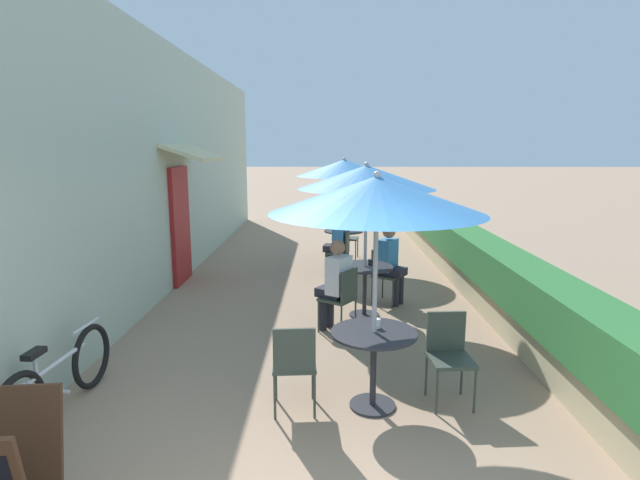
{
  "coord_description": "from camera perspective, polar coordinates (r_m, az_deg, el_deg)",
  "views": [
    {
      "loc": [
        0.25,
        -2.36,
        2.45
      ],
      "look_at": [
        0.15,
        5.36,
        1.0
      ],
      "focal_mm": 28.0,
      "sensor_mm": 36.0,
      "label": 1
    }
  ],
  "objects": [
    {
      "name": "planter_hedge",
      "position": [
        10.0,
        15.22,
        -0.78
      ],
      "size": [
        0.6,
        13.46,
        1.01
      ],
      "color": "tan",
      "rests_on": "ground_plane"
    },
    {
      "name": "seated_patron_mid_right",
      "position": [
        7.88,
        8.04,
        -2.4
      ],
      "size": [
        0.51,
        0.49,
        1.25
      ],
      "rotation": [
        0.0,
        0.0,
        10.41
      ],
      "color": "#23232D",
      "rests_on": "ground_plane"
    },
    {
      "name": "cafe_chair_near_left",
      "position": [
        5.07,
        14.49,
        -12.11
      ],
      "size": [
        0.43,
        0.43,
        0.87
      ],
      "rotation": [
        0.0,
        0.0,
        3.21
      ],
      "color": "#384238",
      "rests_on": "ground_plane"
    },
    {
      "name": "bicycle_leaning",
      "position": [
        5.32,
        -27.66,
        -13.93
      ],
      "size": [
        0.19,
        1.75,
        0.75
      ],
      "rotation": [
        0.0,
        0.0,
        -0.07
      ],
      "color": "black",
      "rests_on": "ground_plane"
    },
    {
      "name": "cafe_chair_mid_left",
      "position": [
        6.64,
        2.55,
        -6.28
      ],
      "size": [
        0.55,
        0.55,
        0.87
      ],
      "rotation": [
        0.0,
        0.0,
        7.27
      ],
      "color": "#384238",
      "rests_on": "ground_plane"
    },
    {
      "name": "seated_patron_mid_left",
      "position": [
        6.65,
        1.74,
        -4.72
      ],
      "size": [
        0.51,
        0.49,
        1.25
      ],
      "rotation": [
        0.0,
        0.0,
        7.27
      ],
      "color": "#23232D",
      "rests_on": "ground_plane"
    },
    {
      "name": "patio_umbrella_far",
      "position": [
        10.13,
        2.8,
        8.22
      ],
      "size": [
        1.93,
        1.93,
        2.24
      ],
      "color": "#B7B7BC",
      "rests_on": "ground_plane"
    },
    {
      "name": "coffee_cup_mid",
      "position": [
        7.27,
        5.79,
        -2.55
      ],
      "size": [
        0.07,
        0.07,
        0.09
      ],
      "color": "#232328",
      "rests_on": "patio_table_mid"
    },
    {
      "name": "cafe_chair_mid_right",
      "position": [
        7.97,
        7.29,
        -3.49
      ],
      "size": [
        0.55,
        0.55,
        0.87
      ],
      "rotation": [
        0.0,
        0.0,
        10.41
      ],
      "color": "#384238",
      "rests_on": "ground_plane"
    },
    {
      "name": "cafe_chair_near_right",
      "position": [
        4.7,
        -2.95,
        -13.63
      ],
      "size": [
        0.43,
        0.43,
        0.87
      ],
      "rotation": [
        0.0,
        0.0,
        6.36
      ],
      "color": "#384238",
      "rests_on": "ground_plane"
    },
    {
      "name": "seated_patron_far_left",
      "position": [
        9.55,
        1.85,
        -0.0
      ],
      "size": [
        0.45,
        0.39,
        1.25
      ],
      "rotation": [
        0.0,
        0.0,
        7.67
      ],
      "color": "#23232D",
      "rests_on": "ground_plane"
    },
    {
      "name": "coffee_cup_far",
      "position": [
        10.24,
        2.26,
        1.34
      ],
      "size": [
        0.07,
        0.07,
        0.09
      ],
      "color": "teal",
      "rests_on": "patio_table_far"
    },
    {
      "name": "patio_umbrella_near",
      "position": [
        4.45,
        6.51,
        5.11
      ],
      "size": [
        1.93,
        1.93,
        2.24
      ],
      "color": "#B7B7BC",
      "rests_on": "ground_plane"
    },
    {
      "name": "patio_table_mid",
      "position": [
        7.29,
        5.14,
        -4.47
      ],
      "size": [
        0.81,
        0.81,
        0.75
      ],
      "color": "#28282D",
      "rests_on": "ground_plane"
    },
    {
      "name": "cafe_chair_far_left",
      "position": [
        9.57,
        2.5,
        -1.03
      ],
      "size": [
        0.47,
        0.47,
        0.87
      ],
      "rotation": [
        0.0,
        0.0,
        7.67
      ],
      "color": "#384238",
      "rests_on": "ground_plane"
    },
    {
      "name": "coffee_cup_near",
      "position": [
        4.82,
        6.51,
        -9.44
      ],
      "size": [
        0.07,
        0.07,
        0.09
      ],
      "color": "white",
      "rests_on": "patio_table_near"
    },
    {
      "name": "cafe_facade_wall",
      "position": [
        9.86,
        -15.87,
        8.15
      ],
      "size": [
        0.98,
        14.46,
        4.2
      ],
      "color": "#B2C1AD",
      "rests_on": "ground_plane"
    },
    {
      "name": "patio_umbrella_mid",
      "position": [
        7.05,
        5.34,
        7.14
      ],
      "size": [
        1.93,
        1.93,
        2.24
      ],
      "color": "#B7B7BC",
      "rests_on": "ground_plane"
    },
    {
      "name": "patio_table_far",
      "position": [
        10.3,
        2.73,
        0.02
      ],
      "size": [
        0.81,
        0.81,
        0.75
      ],
      "color": "#28282D",
      "rests_on": "ground_plane"
    },
    {
      "name": "patio_table_near",
      "position": [
        4.82,
        6.14,
        -12.56
      ],
      "size": [
        0.81,
        0.81,
        0.75
      ],
      "color": "#28282D",
      "rests_on": "ground_plane"
    },
    {
      "name": "cafe_chair_far_right",
      "position": [
        11.04,
        2.91,
        0.53
      ],
      "size": [
        0.47,
        0.47,
        0.87
      ],
      "rotation": [
        0.0,
        0.0,
        10.81
      ],
      "color": "#384238",
      "rests_on": "ground_plane"
    }
  ]
}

